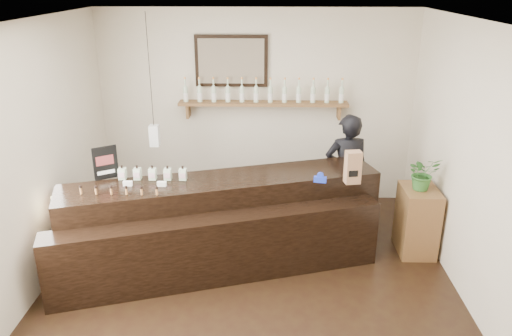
% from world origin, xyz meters
% --- Properties ---
extents(ground, '(5.00, 5.00, 0.00)m').
position_xyz_m(ground, '(0.00, 0.00, 0.00)').
color(ground, black).
rests_on(ground, ground).
extents(room_shell, '(5.00, 5.00, 5.00)m').
position_xyz_m(room_shell, '(0.00, 0.00, 1.70)').
color(room_shell, beige).
rests_on(room_shell, ground).
extents(back_wall_decor, '(2.66, 0.96, 1.69)m').
position_xyz_m(back_wall_decor, '(-0.15, 2.37, 1.76)').
color(back_wall_decor, brown).
rests_on(back_wall_decor, ground).
extents(counter, '(3.70, 2.03, 1.19)m').
position_xyz_m(counter, '(-0.34, 0.57, 0.48)').
color(counter, black).
rests_on(counter, ground).
extents(promo_sign, '(0.24, 0.17, 0.39)m').
position_xyz_m(promo_sign, '(-1.65, 0.66, 1.22)').
color(promo_sign, black).
rests_on(promo_sign, counter).
extents(paper_bag, '(0.19, 0.15, 0.37)m').
position_xyz_m(paper_bag, '(1.13, 0.63, 1.21)').
color(paper_bag, '#916546').
rests_on(paper_bag, counter).
extents(tape_dispenser, '(0.15, 0.08, 0.12)m').
position_xyz_m(tape_dispenser, '(0.77, 0.63, 1.07)').
color(tape_dispenser, '#1B34C3').
rests_on(tape_dispenser, counter).
extents(side_cabinet, '(0.42, 0.57, 0.83)m').
position_xyz_m(side_cabinet, '(2.00, 0.92, 0.41)').
color(side_cabinet, brown).
rests_on(side_cabinet, ground).
extents(potted_plant, '(0.43, 0.40, 0.40)m').
position_xyz_m(potted_plant, '(2.00, 0.92, 1.03)').
color(potted_plant, '#35712D').
rests_on(potted_plant, side_cabinet).
extents(shopkeeper, '(0.70, 0.52, 1.78)m').
position_xyz_m(shopkeeper, '(1.20, 1.55, 0.89)').
color(shopkeeper, black).
rests_on(shopkeeper, ground).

